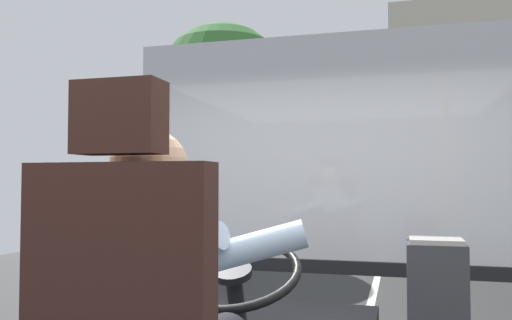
% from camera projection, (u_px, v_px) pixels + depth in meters
% --- Properties ---
extents(ground, '(18.00, 44.00, 0.06)m').
position_uv_depth(ground, '(378.00, 276.00, 10.06)').
color(ground, '#2D2D2D').
extents(bus_driver, '(0.79, 0.58, 0.76)m').
position_uv_depth(bus_driver, '(157.00, 303.00, 1.47)').
color(bus_driver, black).
rests_on(bus_driver, driver_seat).
extents(windshield_panel, '(2.50, 0.08, 1.48)m').
position_uv_depth(windshield_panel, '(326.00, 179.00, 3.22)').
color(windshield_panel, silver).
extents(street_tree, '(3.26, 3.26, 5.66)m').
position_uv_depth(street_tree, '(223.00, 91.00, 12.84)').
color(street_tree, '#4C3828').
rests_on(street_tree, ground).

